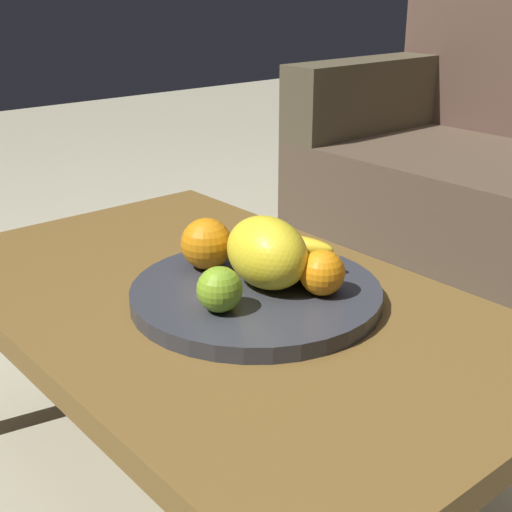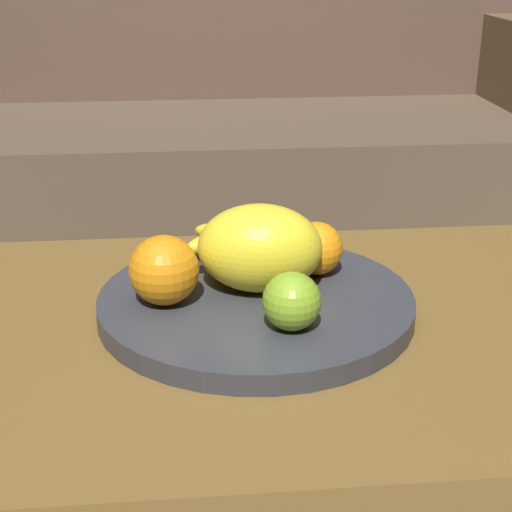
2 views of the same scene
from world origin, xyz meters
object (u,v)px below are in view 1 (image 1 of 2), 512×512
object	(u,v)px
orange_front	(207,244)
melon_large_front	(267,252)
coffee_table	(220,322)
apple_front	(220,289)
banana_bunch	(293,254)
orange_left	(322,273)
fruit_bowl	(256,294)

from	to	relation	value
orange_front	melon_large_front	bearing A→B (deg)	13.42
melon_large_front	coffee_table	bearing A→B (deg)	-140.92
apple_front	banana_bunch	distance (m)	0.18
banana_bunch	melon_large_front	bearing A→B (deg)	-78.41
orange_left	apple_front	size ratio (longest dim) A/B	1.04
coffee_table	fruit_bowl	bearing A→B (deg)	30.93
melon_large_front	banana_bunch	distance (m)	0.07
coffee_table	fruit_bowl	distance (m)	0.08
melon_large_front	orange_left	world-z (taller)	melon_large_front
coffee_table	banana_bunch	world-z (taller)	banana_bunch
melon_large_front	banana_bunch	size ratio (longest dim) A/B	0.89
fruit_bowl	orange_front	distance (m)	0.12
orange_front	banana_bunch	size ratio (longest dim) A/B	0.49
fruit_bowl	melon_large_front	xyz separation A→B (m)	(0.01, 0.02, 0.07)
melon_large_front	apple_front	world-z (taller)	melon_large_front
orange_front	banana_bunch	bearing A→B (deg)	43.01
fruit_bowl	orange_front	xyz separation A→B (m)	(-0.11, -0.01, 0.05)
melon_large_front	banana_bunch	world-z (taller)	melon_large_front
melon_large_front	banana_bunch	xyz separation A→B (m)	(-0.01, 0.07, -0.02)
melon_large_front	apple_front	xyz separation A→B (m)	(0.02, -0.11, -0.02)
banana_bunch	orange_front	bearing A→B (deg)	-136.99
coffee_table	orange_left	bearing A→B (deg)	33.36
coffee_table	orange_left	xyz separation A→B (m)	(0.13, 0.09, 0.10)
melon_large_front	apple_front	distance (m)	0.11
fruit_bowl	melon_large_front	distance (m)	0.07
orange_left	banana_bunch	xyz separation A→B (m)	(-0.09, 0.03, -0.00)
fruit_bowl	orange_left	bearing A→B (deg)	34.80
fruit_bowl	orange_left	distance (m)	0.11
coffee_table	orange_front	world-z (taller)	orange_front
orange_left	apple_front	xyz separation A→B (m)	(-0.05, -0.15, -0.00)
orange_left	banana_bunch	distance (m)	0.09
apple_front	banana_bunch	xyz separation A→B (m)	(-0.04, 0.18, -0.00)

